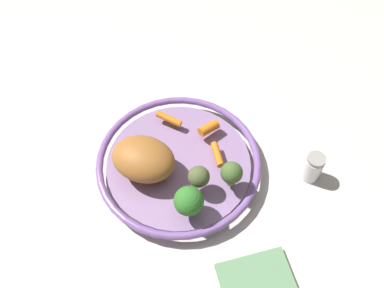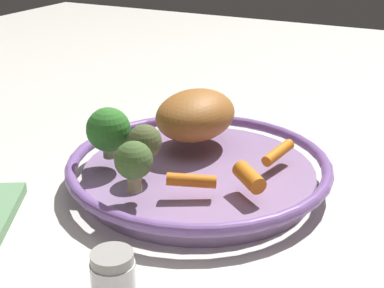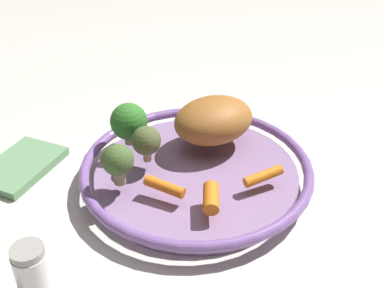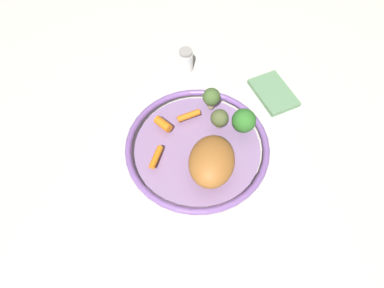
{
  "view_description": "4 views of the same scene",
  "coord_description": "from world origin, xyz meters",
  "px_view_note": "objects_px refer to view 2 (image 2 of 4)",
  "views": [
    {
      "loc": [
        0.15,
        -0.46,
        0.83
      ],
      "look_at": [
        0.02,
        0.02,
        0.08
      ],
      "focal_mm": 40.82,
      "sensor_mm": 36.0,
      "label": 1
    },
    {
      "loc": [
        0.6,
        0.3,
        0.35
      ],
      "look_at": [
        0.03,
        0.0,
        0.07
      ],
      "focal_mm": 51.91,
      "sensor_mm": 36.0,
      "label": 2
    },
    {
      "loc": [
        0.36,
        0.46,
        0.45
      ],
      "look_at": [
        0.01,
        0.0,
        0.08
      ],
      "focal_mm": 43.7,
      "sensor_mm": 36.0,
      "label": 3
    },
    {
      "loc": [
        -0.43,
        -0.02,
        0.74
      ],
      "look_at": [
        -0.02,
        0.01,
        0.07
      ],
      "focal_mm": 31.72,
      "sensor_mm": 36.0,
      "label": 4
    }
  ],
  "objects_px": {
    "roast_chicken_piece": "(196,115)",
    "broccoli_floret_mid": "(108,130)",
    "baby_carrot_right": "(191,180)",
    "baby_carrot_center": "(249,177)",
    "broccoli_floret_large": "(145,142)",
    "broccoli_floret_small": "(134,162)",
    "serving_bowl": "(199,170)",
    "baby_carrot_left": "(278,153)"
  },
  "relations": [
    {
      "from": "baby_carrot_right",
      "to": "broccoli_floret_large",
      "type": "distance_m",
      "value": 0.08
    },
    {
      "from": "broccoli_floret_small",
      "to": "broccoli_floret_mid",
      "type": "height_order",
      "value": "broccoli_floret_mid"
    },
    {
      "from": "baby_carrot_right",
      "to": "baby_carrot_center",
      "type": "bearing_deg",
      "value": 119.13
    },
    {
      "from": "baby_carrot_center",
      "to": "baby_carrot_right",
      "type": "bearing_deg",
      "value": -60.87
    },
    {
      "from": "broccoli_floret_small",
      "to": "baby_carrot_right",
      "type": "bearing_deg",
      "value": 126.08
    },
    {
      "from": "roast_chicken_piece",
      "to": "baby_carrot_left",
      "type": "bearing_deg",
      "value": 83.51
    },
    {
      "from": "baby_carrot_right",
      "to": "serving_bowl",
      "type": "bearing_deg",
      "value": -159.92
    },
    {
      "from": "roast_chicken_piece",
      "to": "serving_bowl",
      "type": "bearing_deg",
      "value": 30.24
    },
    {
      "from": "baby_carrot_center",
      "to": "serving_bowl",
      "type": "bearing_deg",
      "value": -116.5
    },
    {
      "from": "baby_carrot_left",
      "to": "broccoli_floret_large",
      "type": "distance_m",
      "value": 0.18
    },
    {
      "from": "baby_carrot_right",
      "to": "broccoli_floret_mid",
      "type": "bearing_deg",
      "value": -101.08
    },
    {
      "from": "baby_carrot_right",
      "to": "broccoli_floret_small",
      "type": "xyz_separation_m",
      "value": [
        0.04,
        -0.05,
        0.03
      ]
    },
    {
      "from": "broccoli_floret_small",
      "to": "broccoli_floret_mid",
      "type": "distance_m",
      "value": 0.11
    },
    {
      "from": "baby_carrot_left",
      "to": "broccoli_floret_mid",
      "type": "relative_size",
      "value": 0.87
    },
    {
      "from": "serving_bowl",
      "to": "roast_chicken_piece",
      "type": "height_order",
      "value": "roast_chicken_piece"
    },
    {
      "from": "broccoli_floret_large",
      "to": "baby_carrot_left",
      "type": "bearing_deg",
      "value": 126.25
    },
    {
      "from": "roast_chicken_piece",
      "to": "broccoli_floret_mid",
      "type": "bearing_deg",
      "value": -31.64
    },
    {
      "from": "serving_bowl",
      "to": "broccoli_floret_mid",
      "type": "distance_m",
      "value": 0.13
    },
    {
      "from": "broccoli_floret_large",
      "to": "broccoli_floret_small",
      "type": "bearing_deg",
      "value": 20.69
    },
    {
      "from": "serving_bowl",
      "to": "baby_carrot_left",
      "type": "xyz_separation_m",
      "value": [
        -0.05,
        0.09,
        0.03
      ]
    },
    {
      "from": "baby_carrot_right",
      "to": "broccoli_floret_mid",
      "type": "xyz_separation_m",
      "value": [
        -0.03,
        -0.14,
        0.03
      ]
    },
    {
      "from": "broccoli_floret_small",
      "to": "serving_bowl",
      "type": "bearing_deg",
      "value": 167.57
    },
    {
      "from": "baby_carrot_right",
      "to": "broccoli_floret_small",
      "type": "relative_size",
      "value": 0.96
    },
    {
      "from": "baby_carrot_center",
      "to": "broccoli_floret_large",
      "type": "bearing_deg",
      "value": -84.99
    },
    {
      "from": "serving_bowl",
      "to": "broccoli_floret_mid",
      "type": "relative_size",
      "value": 5.14
    },
    {
      "from": "baby_carrot_left",
      "to": "broccoli_floret_small",
      "type": "bearing_deg",
      "value": -35.8
    },
    {
      "from": "roast_chicken_piece",
      "to": "baby_carrot_left",
      "type": "height_order",
      "value": "roast_chicken_piece"
    },
    {
      "from": "broccoli_floret_small",
      "to": "broccoli_floret_mid",
      "type": "relative_size",
      "value": 0.9
    },
    {
      "from": "serving_bowl",
      "to": "roast_chicken_piece",
      "type": "xyz_separation_m",
      "value": [
        -0.06,
        -0.04,
        0.05
      ]
    },
    {
      "from": "roast_chicken_piece",
      "to": "broccoli_floret_large",
      "type": "bearing_deg",
      "value": -5.83
    },
    {
      "from": "roast_chicken_piece",
      "to": "baby_carrot_right",
      "type": "distance_m",
      "value": 0.16
    },
    {
      "from": "broccoli_floret_small",
      "to": "baby_carrot_center",
      "type": "bearing_deg",
      "value": 122.56
    },
    {
      "from": "broccoli_floret_small",
      "to": "baby_carrot_left",
      "type": "bearing_deg",
      "value": 144.2
    },
    {
      "from": "baby_carrot_left",
      "to": "baby_carrot_center",
      "type": "relative_size",
      "value": 1.3
    },
    {
      "from": "baby_carrot_center",
      "to": "broccoli_floret_small",
      "type": "height_order",
      "value": "broccoli_floret_small"
    },
    {
      "from": "serving_bowl",
      "to": "broccoli_floret_mid",
      "type": "height_order",
      "value": "broccoli_floret_mid"
    },
    {
      "from": "roast_chicken_piece",
      "to": "baby_carrot_right",
      "type": "relative_size",
      "value": 2.24
    },
    {
      "from": "baby_carrot_right",
      "to": "roast_chicken_piece",
      "type": "bearing_deg",
      "value": -155.16
    },
    {
      "from": "serving_bowl",
      "to": "baby_carrot_right",
      "type": "xyz_separation_m",
      "value": [
        0.08,
        0.03,
        0.03
      ]
    },
    {
      "from": "roast_chicken_piece",
      "to": "baby_carrot_center",
      "type": "distance_m",
      "value": 0.17
    },
    {
      "from": "roast_chicken_piece",
      "to": "baby_carrot_right",
      "type": "bearing_deg",
      "value": 24.84
    },
    {
      "from": "broccoli_floret_large",
      "to": "broccoli_floret_mid",
      "type": "relative_size",
      "value": 0.84
    }
  ]
}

